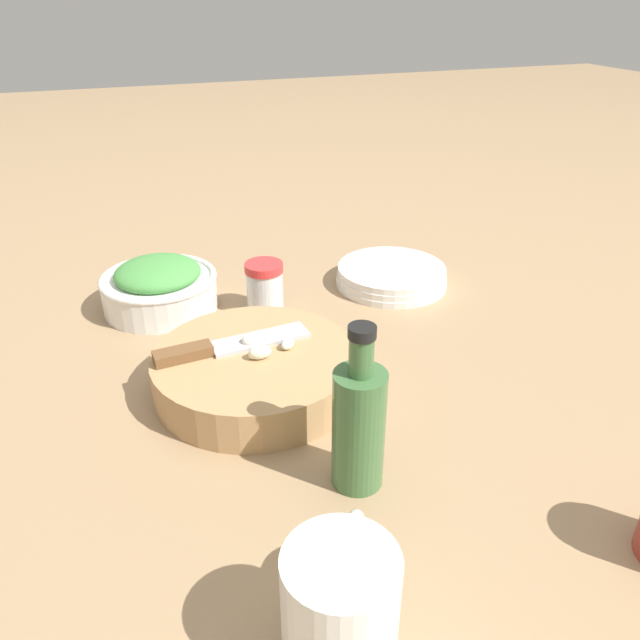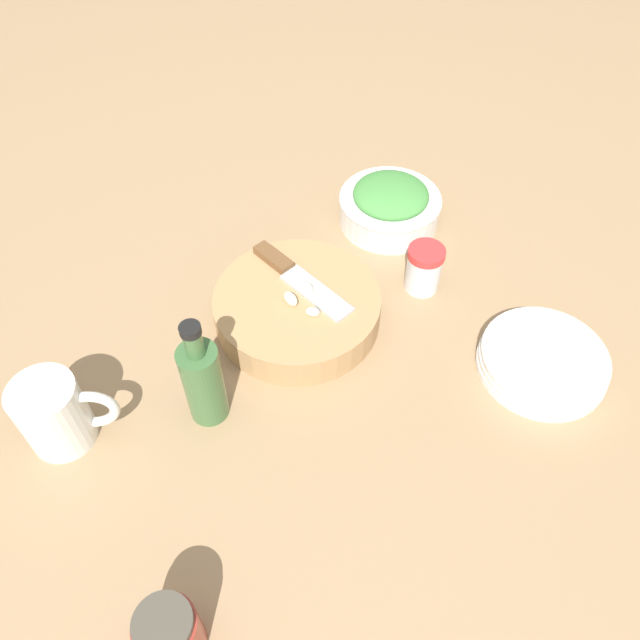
# 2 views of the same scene
# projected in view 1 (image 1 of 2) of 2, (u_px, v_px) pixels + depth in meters

# --- Properties ---
(ground_plane) EXTENTS (5.00, 5.00, 0.00)m
(ground_plane) POSITION_uv_depth(u_px,v_px,m) (359.00, 382.00, 0.75)
(ground_plane) COLOR #997A56
(cutting_board) EXTENTS (0.24, 0.24, 0.05)m
(cutting_board) POSITION_uv_depth(u_px,v_px,m) (255.00, 371.00, 0.72)
(cutting_board) COLOR tan
(cutting_board) RESTS_ON ground_plane
(chef_knife) EXTENTS (0.04, 0.18, 0.01)m
(chef_knife) POSITION_uv_depth(u_px,v_px,m) (224.00, 346.00, 0.71)
(chef_knife) COLOR brown
(chef_knife) RESTS_ON cutting_board
(garlic_cloves) EXTENTS (0.05, 0.06, 0.02)m
(garlic_cloves) POSITION_uv_depth(u_px,v_px,m) (262.00, 347.00, 0.71)
(garlic_cloves) COLOR #E2ECC3
(garlic_cloves) RESTS_ON cutting_board
(herb_bowl) EXTENTS (0.17, 0.17, 0.07)m
(herb_bowl) POSITION_uv_depth(u_px,v_px,m) (159.00, 286.00, 0.90)
(herb_bowl) COLOR silver
(herb_bowl) RESTS_ON ground_plane
(spice_jar) EXTENTS (0.05, 0.05, 0.07)m
(spice_jar) POSITION_uv_depth(u_px,v_px,m) (265.00, 287.00, 0.89)
(spice_jar) COLOR silver
(spice_jar) RESTS_ON ground_plane
(coffee_mug) EXTENTS (0.11, 0.09, 0.10)m
(coffee_mug) POSITION_uv_depth(u_px,v_px,m) (341.00, 606.00, 0.42)
(coffee_mug) COLOR silver
(coffee_mug) RESTS_ON ground_plane
(plate_stack) EXTENTS (0.17, 0.17, 0.03)m
(plate_stack) POSITION_uv_depth(u_px,v_px,m) (391.00, 276.00, 0.98)
(plate_stack) COLOR silver
(plate_stack) RESTS_ON ground_plane
(oil_bottle) EXTENTS (0.05, 0.05, 0.17)m
(oil_bottle) POSITION_uv_depth(u_px,v_px,m) (359.00, 424.00, 0.57)
(oil_bottle) COLOR #3D6638
(oil_bottle) RESTS_ON ground_plane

